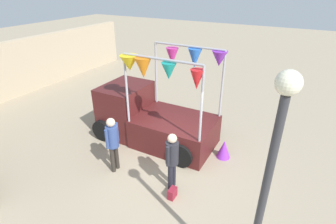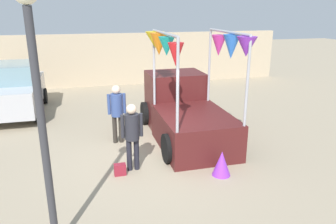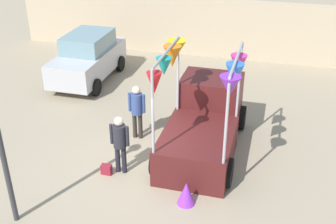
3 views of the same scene
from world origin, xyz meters
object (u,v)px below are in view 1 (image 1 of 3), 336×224
street_lamp (269,171)px  folded_kite_bundle_violet (224,149)px  person_customer (172,156)px  vendor_truck (149,115)px  person_vendor (113,140)px  handbag (172,193)px

street_lamp → folded_kite_bundle_violet: street_lamp is taller
street_lamp → person_customer: bearing=55.1°
person_customer → street_lamp: street_lamp is taller
vendor_truck → person_vendor: vendor_truck is taller
vendor_truck → handbag: size_ratio=14.64×
person_vendor → street_lamp: bearing=-109.8°
vendor_truck → street_lamp: size_ratio=0.99×
person_customer → street_lamp: 3.38m
handbag → folded_kite_bundle_violet: bearing=-14.8°
person_vendor → folded_kite_bundle_violet: size_ratio=2.88×
handbag → folded_kite_bundle_violet: size_ratio=0.47×
person_vendor → street_lamp: street_lamp is taller
vendor_truck → street_lamp: 5.86m
person_vendor → handbag: 2.22m
folded_kite_bundle_violet → handbag: bearing=165.2°
vendor_truck → handbag: (-2.24, -2.10, -0.76)m
person_vendor → handbag: person_vendor is taller
person_customer → handbag: person_customer is taller
person_vendor → folded_kite_bundle_violet: 3.47m
vendor_truck → handbag: bearing=-136.8°
person_customer → person_vendor: size_ratio=0.97×
person_customer → person_vendor: 1.82m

